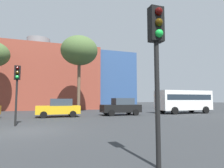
{
  "coord_description": "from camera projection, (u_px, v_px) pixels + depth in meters",
  "views": [
    {
      "loc": [
        0.98,
        -10.93,
        1.63
      ],
      "look_at": [
        7.51,
        7.97,
        3.31
      ],
      "focal_mm": 29.97,
      "sensor_mm": 36.0,
      "label": 1
    }
  ],
  "objects": [
    {
      "name": "ground_plane",
      "position": [
        27.0,
        131.0,
        9.84
      ],
      "size": [
        200.0,
        200.0,
        0.0
      ],
      "primitive_type": "plane",
      "color": "#2D3033"
    },
    {
      "name": "building_backdrop",
      "position": [
        37.0,
        79.0,
        33.21
      ],
      "size": [
        34.54,
        10.59,
        12.6
      ],
      "color": "brown",
      "rests_on": "ground_plane"
    },
    {
      "name": "parked_car_2",
      "position": [
        59.0,
        108.0,
        17.75
      ],
      "size": [
        3.98,
        1.95,
        1.72
      ],
      "rotation": [
        0.0,
        0.0,
        3.14
      ],
      "color": "gold",
      "rests_on": "ground_plane"
    },
    {
      "name": "parked_car_3",
      "position": [
        121.0,
        107.0,
        19.83
      ],
      "size": [
        4.15,
        2.03,
        1.8
      ],
      "rotation": [
        0.0,
        0.0,
        3.14
      ],
      "color": "black",
      "rests_on": "ground_plane"
    },
    {
      "name": "white_bus",
      "position": [
        183.0,
        100.0,
        22.64
      ],
      "size": [
        6.8,
        2.62,
        2.72
      ],
      "rotation": [
        0.0,
        0.0,
        3.14
      ],
      "color": "white",
      "rests_on": "ground_plane"
    },
    {
      "name": "traffic_light_near_right",
      "position": [
        157.0,
        48.0,
        4.68
      ],
      "size": [
        0.36,
        0.36,
        3.99
      ],
      "rotation": [
        0.0,
        0.0,
        -1.58
      ],
      "color": "black",
      "rests_on": "ground_plane"
    },
    {
      "name": "traffic_light_island",
      "position": [
        17.0,
        81.0,
        11.74
      ],
      "size": [
        0.38,
        0.38,
        3.78
      ],
      "rotation": [
        0.0,
        0.0,
        -1.48
      ],
      "color": "black",
      "rests_on": "ground_plane"
    },
    {
      "name": "bare_tree_0",
      "position": [
        79.0,
        51.0,
        24.77
      ],
      "size": [
        4.84,
        4.84,
        10.07
      ],
      "color": "brown",
      "rests_on": "ground_plane"
    }
  ]
}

